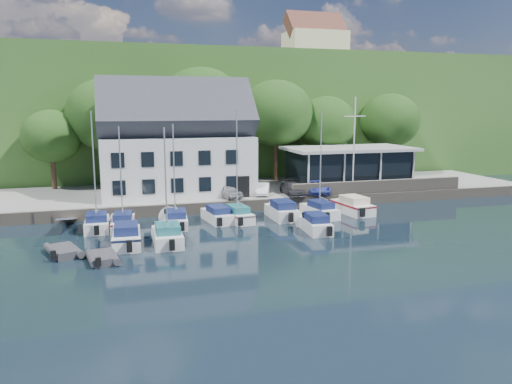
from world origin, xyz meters
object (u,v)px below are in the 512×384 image
at_px(club_pavilion, 349,167).
at_px(boat_r1_2, 174,175).
at_px(boat_r1_6, 321,167).
at_px(boat_r1_3, 217,214).
at_px(boat_r2_1, 166,180).
at_px(dinghy_0, 64,250).
at_px(car_blue, 316,186).
at_px(boat_r2_0, 126,234).
at_px(boat_r1_7, 353,204).
at_px(dinghy_1, 102,256).
at_px(harbor_building, 176,148).
at_px(car_white, 263,189).
at_px(flagpole, 354,145).
at_px(car_dgrey, 293,189).
at_px(boat_r2_3, 315,222).
at_px(car_silver, 227,191).
at_px(boat_r1_0, 94,176).
at_px(boat_r1_4, 237,171).
at_px(boat_r1_5, 282,209).
at_px(boat_r1_1, 121,175).

bearing_deg(club_pavilion, boat_r1_2, -155.28).
bearing_deg(boat_r1_6, boat_r1_3, 167.51).
xyz_separation_m(boat_r1_6, boat_r2_1, (-13.46, -4.99, 0.14)).
bearing_deg(dinghy_0, boat_r1_6, -3.10).
distance_m(car_blue, boat_r2_0, 20.76).
bearing_deg(boat_r1_7, boat_r1_6, -178.26).
bearing_deg(boat_r2_1, dinghy_1, -144.48).
relative_size(harbor_building, boat_r1_6, 1.67).
height_order(club_pavilion, boat_r2_1, boat_r2_1).
xyz_separation_m(car_white, car_blue, (5.13, -0.78, 0.12)).
xyz_separation_m(club_pavilion, flagpole, (-1.31, -3.60, 2.57)).
bearing_deg(car_dgrey, boat_r1_3, -149.29).
xyz_separation_m(car_blue, flagpole, (3.85, -0.18, 3.94)).
distance_m(harbor_building, boat_r2_3, 17.06).
bearing_deg(boat_r2_1, boat_r2_3, 3.25).
distance_m(flagpole, boat_r2_3, 13.75).
relative_size(harbor_building, car_silver, 3.80).
relative_size(boat_r1_2, boat_r2_0, 1.34).
height_order(boat_r1_2, dinghy_0, boat_r1_2).
height_order(boat_r1_0, boat_r1_3, boat_r1_0).
bearing_deg(car_blue, boat_r2_3, -104.97).
relative_size(flagpole, dinghy_1, 3.09).
bearing_deg(boat_r1_6, boat_r1_4, 168.85).
distance_m(boat_r1_2, boat_r1_4, 5.13).
bearing_deg(boat_r1_2, boat_r1_5, 7.46).
bearing_deg(car_white, car_silver, -151.14).
bearing_deg(dinghy_1, boat_r1_7, 12.91).
bearing_deg(boat_r1_5, boat_r1_2, -178.61).
distance_m(boat_r1_2, boat_r2_1, 5.13).
distance_m(car_white, boat_r1_6, 7.57).
xyz_separation_m(car_dgrey, boat_r1_1, (-15.84, -5.38, 2.61)).
distance_m(boat_r2_1, dinghy_0, 7.83).
distance_m(boat_r2_0, dinghy_1, 3.68).
bearing_deg(boat_r1_5, car_silver, 122.00).
relative_size(boat_r1_2, dinghy_0, 2.63).
height_order(car_white, boat_r1_0, boat_r1_0).
relative_size(harbor_building, boat_r2_3, 2.52).
bearing_deg(boat_r1_4, boat_r2_0, -159.08).
height_order(car_white, flagpole, flagpole).
height_order(flagpole, boat_r1_4, flagpole).
bearing_deg(boat_r1_0, dinghy_1, -86.15).
relative_size(harbor_building, boat_r1_3, 2.44).
height_order(boat_r1_1, boat_r2_1, boat_r2_1).
bearing_deg(dinghy_1, boat_r1_2, 46.64).
bearing_deg(boat_r1_7, dinghy_0, -171.99).
bearing_deg(dinghy_0, car_blue, 7.96).
distance_m(car_dgrey, boat_r1_2, 13.27).
distance_m(flagpole, dinghy_1, 27.49).
height_order(boat_r2_0, boat_r2_1, boat_r2_1).
distance_m(boat_r1_1, boat_r2_1, 5.77).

